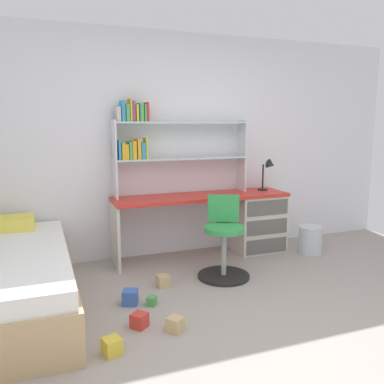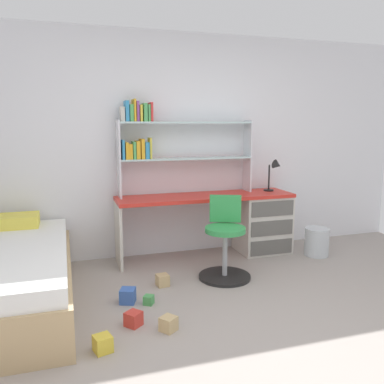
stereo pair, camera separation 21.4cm
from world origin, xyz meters
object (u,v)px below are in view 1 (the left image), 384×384
Objects in this scene: bed_platform at (4,282)px; toy_block_red_2 at (139,320)px; bookshelf_hutch at (159,140)px; toy_block_blue_3 at (130,297)px; toy_block_natural_4 at (175,324)px; desk at (243,219)px; toy_block_yellow_1 at (112,346)px; swivel_chair at (224,245)px; toy_block_natural_5 at (163,281)px; toy_block_green_0 at (152,301)px; waste_bin at (310,240)px; desk_lamp at (269,170)px.

bed_platform is 1.18m from toy_block_red_2.
bookshelf_hutch is 0.76× the size of bed_platform.
toy_block_blue_3 is 1.16× the size of toy_block_natural_4.
desk is 2.09m from toy_block_natural_4.
desk reaches higher than toy_block_yellow_1.
toy_block_red_2 is at bearing -145.28° from swivel_chair.
bed_platform is at bearing -177.54° from swivel_chair.
toy_block_red_2 is at bearing -119.68° from toy_block_natural_5.
toy_block_yellow_1 is at bearing -131.35° from toy_block_red_2.
toy_block_red_2 is 1.01× the size of toy_block_natural_4.
toy_block_natural_5 is (0.65, 0.98, -0.00)m from toy_block_yellow_1.
toy_block_yellow_1 reaches higher than toy_block_red_2.
toy_block_natural_4 is at bearing -83.91° from toy_block_green_0.
bookshelf_hutch is at bearing 64.27° from toy_block_yellow_1.
toy_block_yellow_1 is 1.03× the size of toy_block_red_2.
toy_block_natural_5 is (0.16, 0.84, 0.00)m from toy_block_natural_4.
toy_block_red_2 is (-2.33, -1.03, -0.11)m from waste_bin.
toy_block_blue_3 is at bearing -12.48° from bed_platform.
desk is 2.69m from bed_platform.
bookshelf_hutch is at bearing 118.16° from swivel_chair.
desk_lamp is 3.11m from bed_platform.
waste_bin is at bearing -44.71° from desk_lamp.
swivel_chair is 1.30m from toy_block_red_2.
desk_lamp is at bearing 42.12° from toy_block_natural_4.
toy_block_red_2 is at bearing 147.04° from toy_block_natural_4.
toy_block_red_2 is 0.99× the size of toy_block_natural_5.
toy_block_natural_5 reaches higher than toy_block_green_0.
bed_platform is 1.46m from toy_block_natural_4.
toy_block_natural_5 is at bearing -169.93° from waste_bin.
desk_lamp is 3.37× the size of toy_block_yellow_1.
swivel_chair is 7.50× the size of toy_block_natural_4.
toy_block_green_0 is at bearing -161.92° from waste_bin.
bookshelf_hutch is 1.40m from desk_lamp.
toy_block_natural_5 is at bearing -105.06° from bookshelf_hutch.
toy_block_yellow_1 is at bearing -152.88° from waste_bin.
desk is 1.81m from toy_block_green_0.
toy_block_green_0 is 0.19m from toy_block_blue_3.
swivel_chair is 0.40× the size of bed_platform.
bed_platform is (-2.01, -0.09, -0.07)m from swivel_chair.
toy_block_red_2 is at bearing 48.65° from toy_block_yellow_1.
waste_bin reaches higher than toy_block_natural_5.
bed_platform is at bearing -177.83° from toy_block_natural_5.
swivel_chair is at bearing -166.48° from waste_bin.
desk_lamp is (0.35, 0.02, 0.58)m from desk.
bookshelf_hutch is 2.14m from waste_bin.
bed_platform reaches higher than toy_block_blue_3.
desk is 1.00× the size of bed_platform.
bookshelf_hutch reaches higher than toy_block_blue_3.
waste_bin is (0.72, -0.35, -0.24)m from desk.
toy_block_natural_5 is (0.39, 0.69, 0.00)m from toy_block_red_2.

